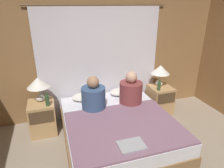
% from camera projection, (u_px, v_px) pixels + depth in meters
% --- Properties ---
extents(wall_back, '(4.86, 0.06, 2.50)m').
position_uv_depth(wall_back, '(99.00, 53.00, 3.80)').
color(wall_back, olive).
rests_on(wall_back, ground_plane).
extents(curtain_panel, '(2.53, 0.03, 2.12)m').
position_uv_depth(curtain_panel, '(100.00, 64.00, 3.82)').
color(curtain_panel, silver).
rests_on(curtain_panel, ground_plane).
extents(bed, '(1.66, 1.94, 0.46)m').
position_uv_depth(bed, '(117.00, 130.00, 3.23)').
color(bed, olive).
rests_on(bed, ground_plane).
extents(nightstand_left, '(0.43, 0.47, 0.57)m').
position_uv_depth(nightstand_left, '(43.00, 118.00, 3.46)').
color(nightstand_left, tan).
rests_on(nightstand_left, ground_plane).
extents(nightstand_right, '(0.43, 0.47, 0.57)m').
position_uv_depth(nightstand_right, '(160.00, 100.00, 4.11)').
color(nightstand_right, tan).
rests_on(nightstand_right, ground_plane).
extents(lamp_left, '(0.37, 0.37, 0.43)m').
position_uv_depth(lamp_left, '(38.00, 84.00, 3.31)').
color(lamp_left, silver).
rests_on(lamp_left, nightstand_left).
extents(lamp_right, '(0.37, 0.37, 0.43)m').
position_uv_depth(lamp_right, '(160.00, 71.00, 3.95)').
color(lamp_right, silver).
rests_on(lamp_right, nightstand_right).
extents(pillow_left, '(0.50, 0.32, 0.12)m').
position_uv_depth(pillow_left, '(85.00, 96.00, 3.69)').
color(pillow_left, silver).
rests_on(pillow_left, bed).
extents(pillow_right, '(0.50, 0.32, 0.12)m').
position_uv_depth(pillow_right, '(122.00, 92.00, 3.90)').
color(pillow_right, silver).
rests_on(pillow_right, bed).
extents(blanket_on_bed, '(1.60, 1.28, 0.03)m').
position_uv_depth(blanket_on_bed, '(124.00, 127.00, 2.87)').
color(blanket_on_bed, slate).
rests_on(blanket_on_bed, bed).
extents(person_left_in_bed, '(0.40, 0.40, 0.58)m').
position_uv_depth(person_left_in_bed, '(93.00, 97.00, 3.31)').
color(person_left_in_bed, '#38517A').
rests_on(person_left_in_bed, bed).
extents(person_right_in_bed, '(0.40, 0.40, 0.60)m').
position_uv_depth(person_right_in_bed, '(131.00, 91.00, 3.49)').
color(person_right_in_bed, brown).
rests_on(person_right_in_bed, bed).
extents(beer_bottle_on_left_stand, '(0.07, 0.07, 0.24)m').
position_uv_depth(beer_bottle_on_left_stand, '(47.00, 100.00, 3.24)').
color(beer_bottle_on_left_stand, '#2D4C28').
rests_on(beer_bottle_on_left_stand, nightstand_left).
extents(beer_bottle_on_right_stand, '(0.07, 0.07, 0.21)m').
position_uv_depth(beer_bottle_on_right_stand, '(159.00, 86.00, 3.82)').
color(beer_bottle_on_right_stand, '#2D4C28').
rests_on(beer_bottle_on_right_stand, nightstand_right).
extents(laptop_on_bed, '(0.33, 0.25, 0.02)m').
position_uv_depth(laptop_on_bed, '(131.00, 145.00, 2.46)').
color(laptop_on_bed, '#9EA0A5').
rests_on(laptop_on_bed, blanket_on_bed).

